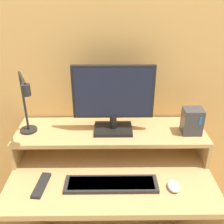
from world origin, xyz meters
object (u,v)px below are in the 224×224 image
router_dock (192,121)px  remote_control (41,185)px  keyboard (111,184)px  mouse (174,186)px  monitor (113,98)px  desk_lamp (26,108)px

router_dock → remote_control: bearing=-162.7°
router_dock → remote_control: size_ratio=0.82×
keyboard → mouse: mouse is taller
mouse → keyboard: bearing=176.2°
mouse → router_dock: bearing=62.7°
monitor → desk_lamp: monitor is taller
monitor → desk_lamp: bearing=-171.6°
remote_control → monitor: bearing=37.5°
keyboard → mouse: 0.29m
monitor → desk_lamp: (-0.42, -0.06, -0.03)m
desk_lamp → keyboard: 0.55m
keyboard → mouse: size_ratio=5.12×
keyboard → remote_control: keyboard is taller
router_dock → mouse: (-0.13, -0.25, -0.21)m
router_dock → mouse: size_ratio=1.61×
desk_lamp → remote_control: 0.37m
keyboard → desk_lamp: bearing=154.3°
monitor → remote_control: size_ratio=2.46×
desk_lamp → remote_control: (0.08, -0.20, -0.31)m
monitor → mouse: monitor is taller
monitor → remote_control: monitor is taller
keyboard → monitor: bearing=87.3°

